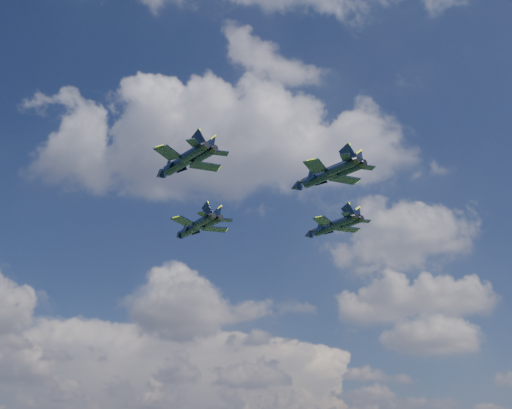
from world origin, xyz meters
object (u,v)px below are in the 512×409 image
(jet_left, at_px, (178,164))
(jet_lead, at_px, (192,228))
(jet_slot, at_px, (319,177))
(jet_right, at_px, (326,228))

(jet_left, bearing_deg, jet_lead, 48.61)
(jet_lead, bearing_deg, jet_slot, -84.00)
(jet_slot, bearing_deg, jet_lead, 89.65)
(jet_lead, xyz_separation_m, jet_right, (24.43, -1.52, -1.41))
(jet_slot, bearing_deg, jet_right, 37.54)
(jet_lead, distance_m, jet_slot, 31.01)
(jet_right, bearing_deg, jet_left, 179.07)
(jet_lead, distance_m, jet_left, 24.03)
(jet_left, relative_size, jet_slot, 0.99)
(jet_right, bearing_deg, jet_slot, -139.66)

